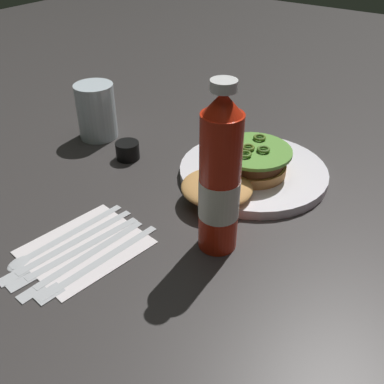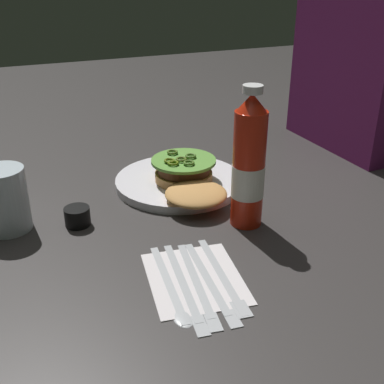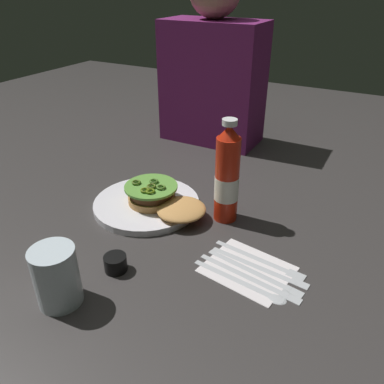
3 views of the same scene
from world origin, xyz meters
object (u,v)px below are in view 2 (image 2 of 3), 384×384
object	(u,v)px
condiment_cup	(77,216)
fork_utensil	(225,279)
dinner_plate	(179,181)
steak_knife	(199,287)
spoon_utensil	(173,292)
napkin	(195,278)
butter_knife	(186,289)
ketchup_bottle	(249,166)
burger_sandwich	(188,178)
diner_person	(364,47)
water_glass	(5,200)
table_knife	(214,284)

from	to	relation	value
condiment_cup	fork_utensil	xyz separation A→B (m)	(0.26, 0.16, -0.01)
dinner_plate	steak_knife	size ratio (longest dim) A/B	1.26
spoon_utensil	steak_knife	bearing A→B (deg)	86.33
napkin	butter_knife	distance (m)	0.03
ketchup_bottle	fork_utensil	xyz separation A→B (m)	(0.14, -0.11, -0.11)
steak_knife	fork_utensil	distance (m)	0.04
fork_utensil	burger_sandwich	bearing A→B (deg)	167.65
spoon_utensil	fork_utensil	size ratio (longest dim) A/B	0.98
burger_sandwich	diner_person	distance (m)	0.55
condiment_cup	butter_knife	xyz separation A→B (m)	(0.26, 0.10, -0.01)
condiment_cup	diner_person	distance (m)	0.78
napkin	spoon_utensil	bearing A→B (deg)	-61.59
napkin	diner_person	distance (m)	0.75
dinner_plate	fork_utensil	size ratio (longest dim) A/B	1.31
burger_sandwich	butter_knife	bearing A→B (deg)	-23.41
spoon_utensil	butter_knife	world-z (taller)	same
water_glass	butter_knife	xyz separation A→B (m)	(0.29, 0.22, -0.05)
steak_knife	table_knife	xyz separation A→B (m)	(0.00, 0.02, 0.00)
table_knife	diner_person	distance (m)	0.75
burger_sandwich	water_glass	size ratio (longest dim) A/B	1.94
napkin	spoon_utensil	world-z (taller)	spoon_utensil
napkin	ketchup_bottle	bearing A→B (deg)	128.00
condiment_cup	steak_knife	xyz separation A→B (m)	(0.26, 0.12, -0.01)
dinner_plate	burger_sandwich	distance (m)	0.06
steak_knife	burger_sandwich	bearing A→B (deg)	160.08
dinner_plate	spoon_utensil	distance (m)	0.37
condiment_cup	diner_person	world-z (taller)	diner_person
napkin	steak_knife	world-z (taller)	steak_knife
spoon_utensil	steak_knife	distance (m)	0.04
burger_sandwich	condiment_cup	size ratio (longest dim) A/B	4.82
butter_knife	fork_utensil	bearing A→B (deg)	88.55
condiment_cup	water_glass	bearing A→B (deg)	-106.93
diner_person	water_glass	bearing A→B (deg)	-82.39
spoon_utensil	table_knife	distance (m)	0.06
water_glass	steak_knife	size ratio (longest dim) A/B	0.54
napkin	table_knife	bearing A→B (deg)	30.37
dinner_plate	steak_knife	bearing A→B (deg)	-17.38
burger_sandwich	napkin	world-z (taller)	burger_sandwich
ketchup_bottle	diner_person	bearing A→B (deg)	119.95
fork_utensil	diner_person	bearing A→B (deg)	125.56
ketchup_bottle	butter_knife	bearing A→B (deg)	-50.99
dinner_plate	butter_knife	size ratio (longest dim) A/B	1.21
ketchup_bottle	burger_sandwich	bearing A→B (deg)	-161.29
condiment_cup	table_knife	xyz separation A→B (m)	(0.26, 0.14, -0.01)
burger_sandwich	butter_knife	distance (m)	0.32
ketchup_bottle	condiment_cup	bearing A→B (deg)	-111.99
napkin	table_knife	distance (m)	0.03
condiment_cup	burger_sandwich	bearing A→B (deg)	98.87
ketchup_bottle	napkin	world-z (taller)	ketchup_bottle
napkin	table_knife	world-z (taller)	table_knife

